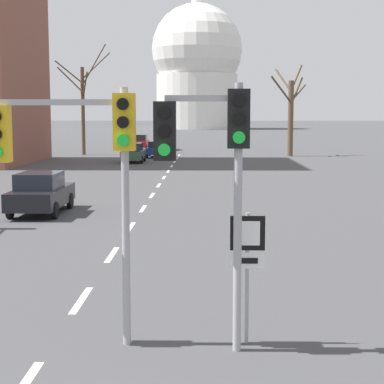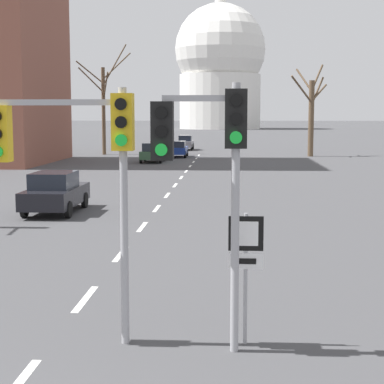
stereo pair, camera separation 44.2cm
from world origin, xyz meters
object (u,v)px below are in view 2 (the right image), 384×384
at_px(route_sign_post, 246,256).
at_px(sedan_mid_centre, 186,142).
at_px(sedan_near_right, 152,153).
at_px(sedan_far_right, 177,149).
at_px(traffic_signal_centre_tall, 78,151).
at_px(sedan_near_left, 55,192).
at_px(sedan_far_left, 161,142).
at_px(traffic_signal_near_right, 209,151).

height_order(route_sign_post, sedan_mid_centre, route_sign_post).
relative_size(sedan_near_right, sedan_far_right, 0.97).
height_order(traffic_signal_centre_tall, sedan_mid_centre, traffic_signal_centre_tall).
bearing_deg(sedan_mid_centre, traffic_signal_centre_tall, -87.65).
bearing_deg(sedan_far_right, sedan_near_left, -93.46).
bearing_deg(sedan_near_left, sedan_near_right, 88.80).
xyz_separation_m(traffic_signal_centre_tall, sedan_far_left, (-5.36, 61.48, -2.49)).
bearing_deg(sedan_near_right, sedan_far_right, 77.41).
height_order(traffic_signal_centre_tall, sedan_near_left, traffic_signal_centre_tall).
relative_size(route_sign_post, sedan_mid_centre, 0.51).
distance_m(traffic_signal_centre_tall, route_sign_post, 3.38).
distance_m(sedan_near_right, sedan_mid_centre, 18.97).
height_order(traffic_signal_centre_tall, route_sign_post, traffic_signal_centre_tall).
bearing_deg(sedan_near_left, traffic_signal_near_right, -65.71).
bearing_deg(traffic_signal_near_right, sedan_far_left, 97.02).
relative_size(traffic_signal_near_right, sedan_far_right, 1.07).
relative_size(route_sign_post, sedan_near_left, 0.52).
bearing_deg(sedan_mid_centre, sedan_far_left, 178.23).
height_order(traffic_signal_near_right, traffic_signal_centre_tall, traffic_signal_near_right).
distance_m(traffic_signal_near_right, traffic_signal_centre_tall, 2.26).
xyz_separation_m(sedan_near_left, sedan_near_right, (0.58, 27.75, -0.03)).
bearing_deg(traffic_signal_centre_tall, sedan_far_right, 92.84).
xyz_separation_m(sedan_near_right, sedan_far_right, (1.50, 6.72, -0.04)).
xyz_separation_m(traffic_signal_centre_tall, sedan_near_right, (-3.95, 42.47, -2.55)).
relative_size(sedan_far_left, sedan_far_right, 1.06).
distance_m(sedan_near_left, sedan_far_left, 46.76).
bearing_deg(traffic_signal_near_right, traffic_signal_centre_tall, 173.07).
distance_m(route_sign_post, sedan_far_right, 49.40).
bearing_deg(sedan_far_left, traffic_signal_centre_tall, -85.02).
relative_size(route_sign_post, sedan_near_right, 0.57).
height_order(traffic_signal_near_right, route_sign_post, traffic_signal_near_right).
relative_size(sedan_near_left, sedan_mid_centre, 0.99).
distance_m(sedan_far_left, sedan_far_right, 12.63).
height_order(traffic_signal_near_right, sedan_mid_centre, traffic_signal_near_right).
xyz_separation_m(traffic_signal_near_right, sedan_near_right, (-6.19, 42.74, -2.57)).
bearing_deg(traffic_signal_centre_tall, sedan_mid_centre, 92.35).
xyz_separation_m(route_sign_post, sedan_far_left, (-8.22, 61.39, -0.69)).
height_order(sedan_near_left, sedan_far_right, sedan_near_left).
xyz_separation_m(sedan_near_right, sedan_far_left, (-1.41, 19.01, 0.06)).
distance_m(route_sign_post, sedan_mid_centre, 61.54).
height_order(route_sign_post, sedan_near_left, route_sign_post).
relative_size(route_sign_post, sedan_far_left, 0.52).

